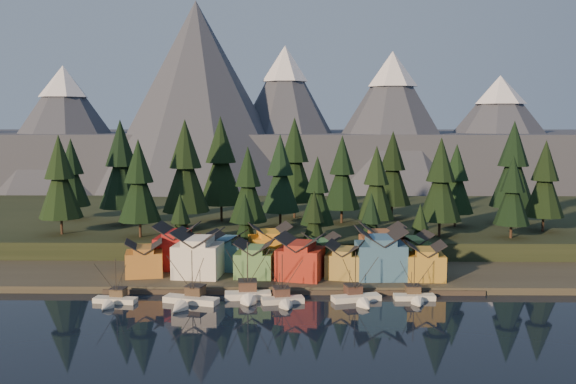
{
  "coord_description": "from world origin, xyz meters",
  "views": [
    {
      "loc": [
        0.67,
        -115.84,
        36.31
      ],
      "look_at": [
        -1.32,
        30.0,
        19.91
      ],
      "focal_mm": 40.0,
      "sensor_mm": 36.0,
      "label": 1
    }
  ],
  "objects_px": {
    "boat_2": "(248,287)",
    "boat_5": "(415,291)",
    "boat_1": "(188,294)",
    "house_front_1": "(198,252)",
    "boat_0": "(113,295)",
    "house_back_0": "(177,245)",
    "boat_3": "(284,294)",
    "house_back_1": "(227,249)",
    "boat_4": "(358,292)",
    "house_front_0": "(144,257)"
  },
  "relations": [
    {
      "from": "boat_2",
      "to": "boat_3",
      "type": "distance_m",
      "value": 7.88
    },
    {
      "from": "boat_1",
      "to": "house_back_0",
      "type": "distance_m",
      "value": 26.41
    },
    {
      "from": "boat_4",
      "to": "house_front_1",
      "type": "xyz_separation_m",
      "value": [
        -34.37,
        15.14,
        4.98
      ]
    },
    {
      "from": "boat_0",
      "to": "boat_5",
      "type": "xyz_separation_m",
      "value": [
        60.38,
        2.98,
        0.11
      ]
    },
    {
      "from": "boat_0",
      "to": "house_back_0",
      "type": "height_order",
      "value": "house_back_0"
    },
    {
      "from": "boat_3",
      "to": "house_back_0",
      "type": "xyz_separation_m",
      "value": [
        -25.55,
        24.48,
        4.91
      ]
    },
    {
      "from": "boat_0",
      "to": "house_back_0",
      "type": "distance_m",
      "value": 26.61
    },
    {
      "from": "boat_5",
      "to": "house_back_0",
      "type": "height_order",
      "value": "house_back_0"
    },
    {
      "from": "boat_4",
      "to": "boat_5",
      "type": "distance_m",
      "value": 11.67
    },
    {
      "from": "boat_1",
      "to": "boat_5",
      "type": "relative_size",
      "value": 1.22
    },
    {
      "from": "boat_3",
      "to": "house_front_1",
      "type": "distance_m",
      "value": 26.06
    },
    {
      "from": "boat_2",
      "to": "boat_5",
      "type": "relative_size",
      "value": 1.27
    },
    {
      "from": "house_front_0",
      "to": "house_back_0",
      "type": "height_order",
      "value": "house_back_0"
    },
    {
      "from": "boat_1",
      "to": "house_front_1",
      "type": "xyz_separation_m",
      "value": [
        -0.57,
        17.24,
        4.92
      ]
    },
    {
      "from": "boat_1",
      "to": "house_front_0",
      "type": "distance_m",
      "value": 22.04
    },
    {
      "from": "boat_5",
      "to": "boat_4",
      "type": "bearing_deg",
      "value": -175.2
    },
    {
      "from": "boat_3",
      "to": "boat_5",
      "type": "distance_m",
      "value": 26.68
    },
    {
      "from": "boat_4",
      "to": "boat_1",
      "type": "bearing_deg",
      "value": 168.03
    },
    {
      "from": "house_front_1",
      "to": "house_back_0",
      "type": "distance_m",
      "value": 9.93
    },
    {
      "from": "house_back_0",
      "to": "house_back_1",
      "type": "height_order",
      "value": "house_back_0"
    },
    {
      "from": "house_back_1",
      "to": "boat_4",
      "type": "bearing_deg",
      "value": -25.32
    },
    {
      "from": "boat_2",
      "to": "house_back_0",
      "type": "relative_size",
      "value": 1.22
    },
    {
      "from": "boat_1",
      "to": "boat_2",
      "type": "relative_size",
      "value": 0.96
    },
    {
      "from": "house_front_0",
      "to": "house_back_1",
      "type": "distance_m",
      "value": 19.2
    },
    {
      "from": "boat_2",
      "to": "house_front_1",
      "type": "relative_size",
      "value": 1.15
    },
    {
      "from": "boat_4",
      "to": "boat_5",
      "type": "bearing_deg",
      "value": -9.73
    },
    {
      "from": "boat_1",
      "to": "boat_0",
      "type": "bearing_deg",
      "value": -164.88
    },
    {
      "from": "boat_2",
      "to": "house_front_0",
      "type": "height_order",
      "value": "boat_2"
    },
    {
      "from": "boat_3",
      "to": "house_front_1",
      "type": "bearing_deg",
      "value": 127.33
    },
    {
      "from": "house_front_0",
      "to": "boat_5",
      "type": "bearing_deg",
      "value": -25.44
    },
    {
      "from": "boat_2",
      "to": "house_front_0",
      "type": "distance_m",
      "value": 28.28
    },
    {
      "from": "boat_3",
      "to": "house_front_1",
      "type": "xyz_separation_m",
      "value": [
        -19.43,
        16.67,
        4.87
      ]
    },
    {
      "from": "house_back_1",
      "to": "boat_2",
      "type": "bearing_deg",
      "value": -60.31
    },
    {
      "from": "house_front_0",
      "to": "house_back_0",
      "type": "xyz_separation_m",
      "value": [
        6.1,
        7.48,
        1.33
      ]
    },
    {
      "from": "boat_1",
      "to": "house_back_1",
      "type": "bearing_deg",
      "value": 94.37
    },
    {
      "from": "house_back_0",
      "to": "boat_5",
      "type": "bearing_deg",
      "value": -19.97
    },
    {
      "from": "boat_1",
      "to": "house_back_0",
      "type": "height_order",
      "value": "house_back_0"
    },
    {
      "from": "boat_1",
      "to": "house_back_1",
      "type": "relative_size",
      "value": 1.3
    },
    {
      "from": "boat_3",
      "to": "house_front_1",
      "type": "relative_size",
      "value": 0.97
    },
    {
      "from": "boat_5",
      "to": "house_front_1",
      "type": "distance_m",
      "value": 48.31
    },
    {
      "from": "house_back_1",
      "to": "house_back_0",
      "type": "bearing_deg",
      "value": -170.65
    },
    {
      "from": "boat_5",
      "to": "house_front_0",
      "type": "height_order",
      "value": "house_front_0"
    },
    {
      "from": "boat_5",
      "to": "house_back_0",
      "type": "relative_size",
      "value": 0.96
    },
    {
      "from": "house_back_1",
      "to": "boat_5",
      "type": "bearing_deg",
      "value": -15.11
    },
    {
      "from": "boat_0",
      "to": "boat_5",
      "type": "relative_size",
      "value": 0.98
    },
    {
      "from": "boat_0",
      "to": "boat_5",
      "type": "bearing_deg",
      "value": 11.1
    },
    {
      "from": "boat_4",
      "to": "boat_5",
      "type": "relative_size",
      "value": 1.09
    },
    {
      "from": "house_back_1",
      "to": "house_front_1",
      "type": "bearing_deg",
      "value": -116.14
    },
    {
      "from": "boat_0",
      "to": "boat_1",
      "type": "height_order",
      "value": "boat_1"
    },
    {
      "from": "boat_4",
      "to": "house_front_1",
      "type": "height_order",
      "value": "house_front_1"
    }
  ]
}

